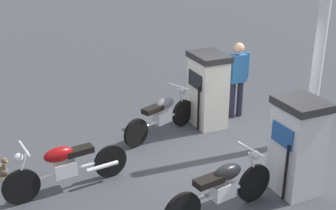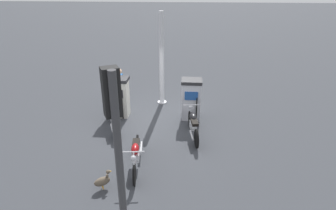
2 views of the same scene
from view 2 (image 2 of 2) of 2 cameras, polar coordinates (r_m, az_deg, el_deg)
The scene contains 10 objects.
ground_plane at distance 10.84m, azimuth -2.93°, elevation -3.15°, with size 120.00×120.00×0.00m, color #383A3F.
fuel_pump_near at distance 11.09m, azimuth -10.01°, elevation 1.64°, with size 0.69×0.86×1.56m.
fuel_pump_far at distance 10.75m, azimuth 4.68°, elevation 1.22°, with size 0.70×0.77×1.57m.
motorcycle_near_pump at distance 10.25m, azimuth -10.92°, elevation -2.52°, with size 1.80×0.86×0.92m.
motorcycle_far_pump at distance 9.63m, azimuth 5.06°, elevation -3.79°, with size 1.96×0.56×0.95m.
motorcycle_extra at distance 8.11m, azimuth -6.49°, elevation -9.70°, with size 2.06×0.56×0.93m.
attendant_person at distance 11.74m, azimuth -9.60°, elevation 3.88°, with size 0.57×0.23×1.68m.
wandering_duck at distance 7.65m, azimuth -13.03°, elevation -14.63°, with size 0.41×0.47×0.51m.
roadside_traffic_light at distance 4.34m, azimuth -10.18°, elevation -8.57°, with size 0.39×0.31×3.87m.
canopy_support_pole at distance 11.80m, azimuth -1.28°, elevation 8.75°, with size 0.40×0.40×3.83m.
Camera 2 is at (9.56, 1.32, 4.95)m, focal length 30.34 mm.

